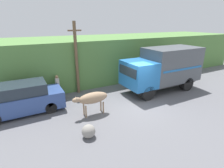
% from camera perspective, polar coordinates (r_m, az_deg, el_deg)
% --- Properties ---
extents(ground_plane, '(60.00, 60.00, 0.00)m').
position_cam_1_polar(ground_plane, '(11.38, 8.36, -6.67)').
color(ground_plane, slate).
extents(hillside_embankment, '(32.00, 6.46, 3.67)m').
position_cam_1_polar(hillside_embankment, '(16.85, -6.18, 8.68)').
color(hillside_embankment, '#568442').
rests_on(hillside_embankment, ground_plane).
extents(building_backdrop, '(4.84, 2.70, 2.83)m').
position_cam_1_polar(building_backdrop, '(14.24, -20.58, 3.83)').
color(building_backdrop, '#99ADB7').
rests_on(building_backdrop, ground_plane).
extents(cargo_truck, '(6.15, 2.40, 3.21)m').
position_cam_1_polar(cargo_truck, '(13.71, 16.62, 5.12)').
color(cargo_truck, '#2D2D2D').
rests_on(cargo_truck, ground_plane).
extents(brown_cow, '(2.05, 0.63, 1.32)m').
position_cam_1_polar(brown_cow, '(9.80, -6.39, -4.64)').
color(brown_cow, '#9E7F60').
rests_on(brown_cow, ground_plane).
extents(parked_suv, '(4.48, 1.84, 1.77)m').
position_cam_1_polar(parked_suv, '(11.22, -27.16, -4.39)').
color(parked_suv, '#334C8C').
rests_on(parked_suv, ground_plane).
extents(pedestrian_on_hill, '(0.36, 0.36, 1.58)m').
position_cam_1_polar(pedestrian_on_hill, '(12.67, -17.36, -0.31)').
color(pedestrian_on_hill, '#38332D').
rests_on(pedestrian_on_hill, ground_plane).
extents(utility_pole, '(0.90, 0.22, 5.07)m').
position_cam_1_polar(utility_pole, '(12.64, -11.57, 8.54)').
color(utility_pole, brown).
rests_on(utility_pole, ground_plane).
extents(roadside_rock, '(0.63, 0.63, 0.63)m').
position_cam_1_polar(roadside_rock, '(8.28, -7.68, -15.03)').
color(roadside_rock, gray).
rests_on(roadside_rock, ground_plane).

